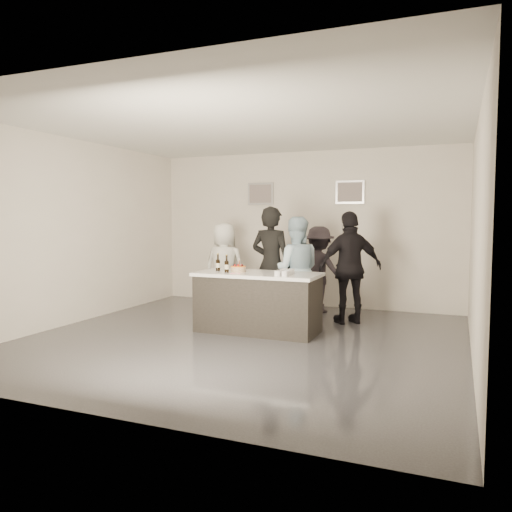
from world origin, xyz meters
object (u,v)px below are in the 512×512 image
object	(u,v)px
cake	(238,270)
person_main_black	(271,265)
beer_bottle_b	(227,264)
person_guest_right	(350,268)
person_guest_back	(319,270)
beer_bottle_a	(218,262)
bar_counter	(258,302)
person_main_blue	(295,270)
person_guest_left	(225,267)

from	to	relation	value
cake	person_main_black	world-z (taller)	person_main_black
beer_bottle_b	person_main_black	distance (m)	0.96
person_main_black	person_guest_right	bearing A→B (deg)	-155.37
cake	person_guest_back	size ratio (longest dim) A/B	0.15
beer_bottle_a	beer_bottle_b	bearing A→B (deg)	-36.57
bar_counter	person_main_black	world-z (taller)	person_main_black
person_main_blue	bar_counter	bearing A→B (deg)	49.78
person_main_blue	person_guest_left	bearing A→B (deg)	-37.73
person_main_blue	person_guest_left	size ratio (longest dim) A/B	1.07
beer_bottle_b	person_guest_right	world-z (taller)	person_guest_right
cake	beer_bottle_b	xyz separation A→B (m)	(-0.13, -0.13, 0.09)
person_main_black	person_guest_back	xyz separation A→B (m)	(0.50, 1.13, -0.17)
beer_bottle_b	beer_bottle_a	bearing A→B (deg)	143.43
bar_counter	person_guest_right	world-z (taller)	person_guest_right
cake	person_guest_left	bearing A→B (deg)	123.02
person_main_black	cake	bearing A→B (deg)	76.36
person_guest_left	person_main_black	bearing A→B (deg)	151.31
bar_counter	person_main_black	bearing A→B (deg)	94.09
cake	person_main_blue	world-z (taller)	person_main_blue
person_main_black	person_main_blue	xyz separation A→B (m)	(0.37, 0.14, -0.08)
bar_counter	person_main_blue	size ratio (longest dim) A/B	1.07
person_main_blue	person_guest_right	bearing A→B (deg)	178.78
cake	person_guest_left	xyz separation A→B (m)	(-0.89, 1.37, -0.12)
beer_bottle_a	person_guest_left	size ratio (longest dim) A/B	0.16
person_guest_right	person_guest_back	bearing A→B (deg)	-79.24
beer_bottle_a	person_main_blue	world-z (taller)	person_main_blue
beer_bottle_a	person_main_blue	size ratio (longest dim) A/B	0.15
beer_bottle_b	person_main_blue	distance (m)	1.27
beer_bottle_b	person_main_black	bearing A→B (deg)	65.76
beer_bottle_b	person_guest_back	distance (m)	2.21
bar_counter	person_guest_left	distance (m)	1.84
cake	beer_bottle_a	size ratio (longest dim) A/B	0.88
person_main_black	person_guest_back	world-z (taller)	person_main_black
person_guest_right	cake	bearing A→B (deg)	3.85
bar_counter	cake	world-z (taller)	cake
bar_counter	person_guest_back	distance (m)	1.93
cake	person_guest_left	world-z (taller)	person_guest_left
person_guest_left	person_main_blue	bearing A→B (deg)	162.02
beer_bottle_a	person_main_black	world-z (taller)	person_main_black
person_main_blue	beer_bottle_a	bearing A→B (deg)	20.36
beer_bottle_a	person_main_black	xyz separation A→B (m)	(0.62, 0.70, -0.08)
beer_bottle_a	person_guest_right	bearing A→B (deg)	31.40
beer_bottle_a	person_main_blue	xyz separation A→B (m)	(0.99, 0.84, -0.16)
beer_bottle_a	person_main_blue	distance (m)	1.31
beer_bottle_a	person_main_black	distance (m)	0.94
beer_bottle_b	person_main_black	size ratio (longest dim) A/B	0.14
cake	person_guest_right	size ratio (longest dim) A/B	0.13
person_main_black	person_main_blue	bearing A→B (deg)	-154.11
person_main_black	bar_counter	bearing A→B (deg)	99.57
person_main_black	person_guest_left	distance (m)	1.32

